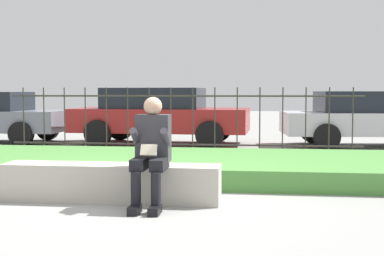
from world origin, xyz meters
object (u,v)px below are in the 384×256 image
Objects in this scene: stone_bench at (111,185)px; car_parked_center at (159,114)px; person_seated_reader at (151,148)px; car_parked_right at (376,117)px.

car_parked_center is at bearing 96.08° from stone_bench.
person_seated_reader is at bearing -77.83° from car_parked_center.
stone_bench is 6.98m from car_parked_center.
car_parked_center is at bearing 175.54° from car_parked_right.
stone_bench is 0.77m from person_seated_reader.
car_parked_center is at bearing 100.14° from person_seated_reader.
person_seated_reader is (0.55, -0.26, 0.48)m from stone_bench.
stone_bench is at bearing 154.64° from person_seated_reader.
car_parked_center reaches higher than stone_bench.
car_parked_center is (-1.28, 7.18, 0.07)m from person_seated_reader.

